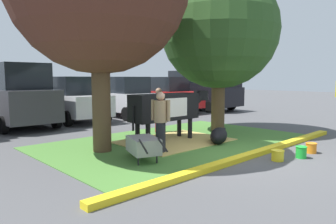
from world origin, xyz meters
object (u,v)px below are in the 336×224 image
object	(u,v)px
calf_lying	(219,135)
sedan_blue	(125,97)
bucket_yellow	(278,155)
bucket_green	(301,152)
cow_holstein	(167,107)
hatchback_white	(72,99)
suv_dark_grey	(17,95)
person_handler	(159,109)
bucket_orange	(311,148)
sedan_red	(166,95)
shade_tree_right	(219,30)
wheelbarrow	(143,145)
person_visitor_near	(161,121)
pickup_truck_black	(198,91)

from	to	relation	value
calf_lying	sedan_blue	distance (m)	7.59
bucket_yellow	bucket_green	size ratio (longest dim) A/B	1.05
cow_holstein	hatchback_white	size ratio (longest dim) A/B	0.71
cow_holstein	suv_dark_grey	xyz separation A→B (m)	(-2.32, 6.36, 0.20)
suv_dark_grey	cow_holstein	bearing A→B (deg)	-69.95
person_handler	bucket_yellow	xyz separation A→B (m)	(-0.50, -4.79, -0.72)
cow_holstein	person_handler	xyz separation A→B (m)	(0.83, 1.33, -0.21)
bucket_green	hatchback_white	world-z (taller)	hatchback_white
person_handler	bucket_green	xyz separation A→B (m)	(0.16, -5.07, -0.71)
bucket_yellow	hatchback_white	world-z (taller)	hatchback_white
bucket_green	bucket_orange	bearing A→B (deg)	3.58
bucket_green	sedan_blue	distance (m)	9.98
calf_lying	sedan_red	world-z (taller)	sedan_red
bucket_orange	sedan_blue	bearing A→B (deg)	83.69
shade_tree_right	wheelbarrow	world-z (taller)	shade_tree_right
calf_lying	bucket_yellow	bearing A→B (deg)	-105.20
person_handler	person_visitor_near	xyz separation A→B (m)	(-2.02, -2.33, -0.00)
bucket_orange	sedan_red	size ratio (longest dim) A/B	0.07
cow_holstein	pickup_truck_black	world-z (taller)	pickup_truck_black
person_visitor_near	suv_dark_grey	bearing A→B (deg)	98.72
person_handler	suv_dark_grey	world-z (taller)	suv_dark_grey
calf_lying	pickup_truck_black	xyz separation A→B (m)	(7.41, 7.32, 0.88)
person_handler	hatchback_white	bearing A→B (deg)	98.50
shade_tree_right	calf_lying	world-z (taller)	shade_tree_right
bucket_orange	hatchback_white	xyz separation A→B (m)	(-1.62, 10.09, 0.84)
wheelbarrow	pickup_truck_black	distance (m)	12.74
cow_holstein	sedan_red	bearing A→B (deg)	46.99
calf_lying	cow_holstein	bearing A→B (deg)	126.08
person_visitor_near	suv_dark_grey	distance (m)	7.46
person_visitor_near	wheelbarrow	bearing A→B (deg)	-159.55
calf_lying	bucket_yellow	size ratio (longest dim) A/B	4.20
calf_lying	sedan_red	size ratio (longest dim) A/B	0.29
calf_lying	sedan_blue	xyz separation A→B (m)	(1.84, 7.33, 0.75)
cow_holstein	sedan_blue	xyz separation A→B (m)	(2.77, 6.06, -0.08)
person_handler	sedan_red	xyz separation A→B (m)	(4.99, 4.91, 0.12)
cow_holstein	person_visitor_near	bearing A→B (deg)	-139.93
person_handler	wheelbarrow	distance (m)	3.93
shade_tree_right	bucket_green	distance (m)	5.44
shade_tree_right	person_visitor_near	world-z (taller)	shade_tree_right
calf_lying	bucket_orange	xyz separation A→B (m)	(0.77, -2.42, -0.10)
calf_lying	suv_dark_grey	world-z (taller)	suv_dark_grey
sedan_blue	hatchback_white	bearing A→B (deg)	172.62
cow_holstein	person_handler	bearing A→B (deg)	58.07
shade_tree_right	person_handler	world-z (taller)	shade_tree_right
person_handler	hatchback_white	world-z (taller)	hatchback_white
person_handler	hatchback_white	xyz separation A→B (m)	(-0.76, 5.07, 0.12)
person_visitor_near	sedan_red	size ratio (longest dim) A/B	0.36
cow_holstein	hatchback_white	distance (m)	6.41
hatchback_white	sedan_blue	xyz separation A→B (m)	(2.70, -0.35, 0.00)
sedan_blue	person_visitor_near	bearing A→B (deg)	-119.30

